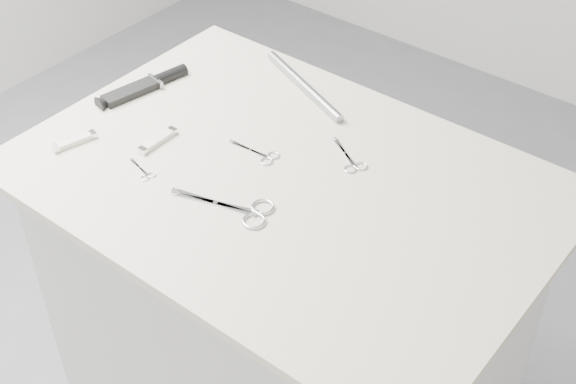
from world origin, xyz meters
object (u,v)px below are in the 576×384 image
Objects in this scene: tiny_scissors at (144,172)px; metal_rail at (304,85)px; embroidery_scissors_a at (261,154)px; large_shears at (243,210)px; embroidery_scissors_b at (351,161)px; plinth at (286,339)px; pocket_knife_b at (158,140)px; pocket_knife_a at (74,141)px; sheathed_knife at (149,85)px.

metal_rail reaches higher than tiny_scissors.
metal_rail is at bearing 104.42° from embroidery_scissors_a.
large_shears is 0.25m from embroidery_scissors_b.
plinth is at bearing -20.45° from embroidery_scissors_a.
plinth is at bearing -75.79° from pocket_knife_b.
tiny_scissors is 0.79× the size of pocket_knife_b.
embroidery_scissors_a is (-0.08, 0.15, -0.00)m from large_shears.
embroidery_scissors_b is 0.36× the size of metal_rail.
metal_rail is (-0.08, 0.24, 0.01)m from embroidery_scissors_a.
pocket_knife_a is (-0.31, -0.20, 0.00)m from embroidery_scissors_a.
embroidery_scissors_a is 0.37m from pocket_knife_a.
large_shears is at bearing -75.68° from embroidery_scissors_b.
pocket_knife_b is at bearing 132.25° from tiny_scissors.
embroidery_scissors_a is at bearing 163.18° from plinth.
embroidery_scissors_a is 0.25m from metal_rail.
sheathed_knife is at bearing -142.86° from embroidery_scissors_b.
embroidery_scissors_a and tiny_scissors have the same top height.
tiny_scissors is 0.26× the size of metal_rail.
large_shears is at bearing -67.07° from pocket_knife_a.
embroidery_scissors_b is at bearing -72.01° from sheathed_knife.
embroidery_scissors_a is 1.02× the size of embroidery_scissors_b.
pocket_knife_a is at bearing -151.02° from embroidery_scissors_a.
pocket_knife_a is (0.03, -0.23, -0.00)m from sheathed_knife.
pocket_knife_b reaches higher than tiny_scissors.
tiny_scissors is 0.42m from metal_rail.
sheathed_knife is at bearing 170.72° from embroidery_scissors_a.
pocket_knife_b is at bearing -117.68° from sheathed_knife.
metal_rail is (0.11, 0.33, 0.00)m from pocket_knife_b.
sheathed_knife reaches higher than tiny_scissors.
sheathed_knife is (-0.20, 0.21, 0.01)m from tiny_scissors.
embroidery_scissors_b is (0.15, 0.09, 0.00)m from embroidery_scissors_a.
embroidery_scissors_b is 0.50m from sheathed_knife.
large_shears is 0.22m from tiny_scissors.
pocket_knife_a is at bearing -117.22° from embroidery_scissors_b.
sheathed_knife is (-0.49, -0.06, 0.01)m from embroidery_scissors_b.
pocket_knife_a is at bearing 128.53° from pocket_knife_b.
pocket_knife_b reaches higher than embroidery_scissors_b.
pocket_knife_b is at bearing -35.56° from pocket_knife_a.
tiny_scissors is 0.09m from pocket_knife_b.
plinth is 4.72× the size of large_shears.
tiny_scissors is at bearing -144.78° from plinth.
embroidery_scissors_b is (0.07, 0.24, -0.00)m from large_shears.
embroidery_scissors_a is 1.17× the size of pocket_knife_a.
tiny_scissors is at bearing -106.41° from embroidery_scissors_b.
plinth is at bearing -90.60° from embroidery_scissors_b.
embroidery_scissors_b is 1.13× the size of pocket_knife_b.
pocket_knife_a is 0.16m from pocket_knife_b.
large_shears reaches higher than embroidery_scissors_b.
embroidery_scissors_b is 0.39m from tiny_scissors.
pocket_knife_b is 0.32× the size of metal_rail.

